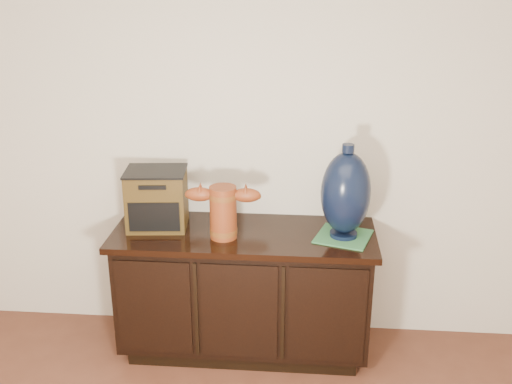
# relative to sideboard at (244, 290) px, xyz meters

# --- Properties ---
(sideboard) EXTENTS (1.46, 0.56, 0.75)m
(sideboard) POSITION_rel_sideboard_xyz_m (0.00, 0.00, 0.00)
(sideboard) COLOR black
(sideboard) RESTS_ON ground
(terracotta_vessel) EXTENTS (0.41, 0.15, 0.29)m
(terracotta_vessel) POSITION_rel_sideboard_xyz_m (-0.10, -0.08, 0.53)
(terracotta_vessel) COLOR brown
(terracotta_vessel) RESTS_ON sideboard
(tv_radio) EXTENTS (0.36, 0.30, 0.33)m
(tv_radio) POSITION_rel_sideboard_xyz_m (-0.49, 0.04, 0.53)
(tv_radio) COLOR #402D10
(tv_radio) RESTS_ON sideboard
(green_mat) EXTENTS (0.35, 0.35, 0.01)m
(green_mat) POSITION_rel_sideboard_xyz_m (0.55, -0.02, 0.37)
(green_mat) COLOR #306B3C
(green_mat) RESTS_ON sideboard
(lamp_base) EXTENTS (0.33, 0.33, 0.52)m
(lamp_base) POSITION_rel_sideboard_xyz_m (0.55, -0.02, 0.62)
(lamp_base) COLOR black
(lamp_base) RESTS_ON green_mat
(spray_can) EXTENTS (0.06, 0.06, 0.16)m
(spray_can) POSITION_rel_sideboard_xyz_m (-0.12, 0.08, 0.45)
(spray_can) COLOR #611B10
(spray_can) RESTS_ON sideboard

